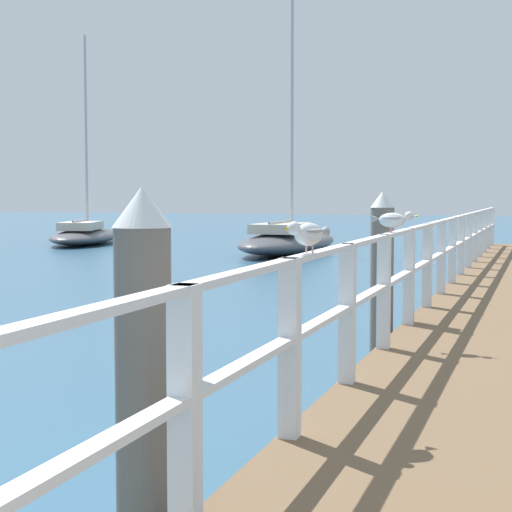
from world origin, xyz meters
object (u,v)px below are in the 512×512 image
Objects in this scene: seagull_background at (393,219)px; boat_3 at (288,241)px; seagull_foreground at (308,233)px; boat_1 at (85,235)px; dock_piling_near at (143,385)px; dock_piling_far at (382,272)px.

boat_3 is at bearing -153.40° from seagull_background.
seagull_background is at bearing -72.08° from seagull_foreground.
boat_1 is 9.41m from boat_3.
dock_piling_near is 4.12× the size of seagull_background.
boat_3 is (9.01, -2.71, 0.05)m from boat_1.
boat_3 is at bearing 110.14° from dock_piling_far.
boat_1 is 0.98× the size of boat_3.
dock_piling_near is at bearing -75.33° from boat_3.
boat_3 reaches higher than seagull_background.
seagull_background is 25.91m from boat_1.
boat_3 is at bearing -33.78° from boat_1.
seagull_background is 0.06× the size of boat_1.
boat_1 is at bearing -39.18° from seagull_foreground.
seagull_foreground is 0.06× the size of boat_3.
boat_1 is (-15.43, 24.03, -1.31)m from seagull_foreground.
dock_piling_near is at bearing 2.49° from seagull_background.
boat_3 is at bearing 104.73° from dock_piling_near.
seagull_foreground is 0.06× the size of boat_1.
dock_piling_far reaches higher than seagull_background.
dock_piling_far is 0.24× the size of boat_3.
dock_piling_near and dock_piling_far have the same top height.
boat_3 is (-6.05, 16.49, -0.58)m from dock_piling_far.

